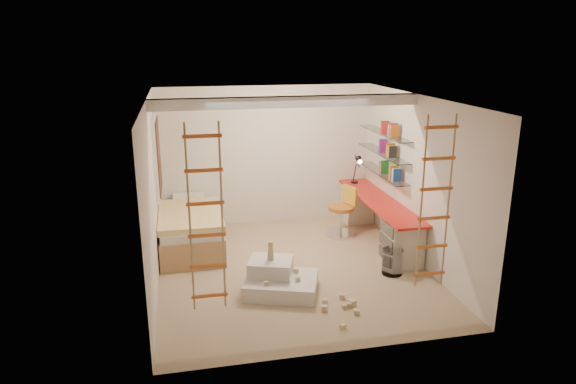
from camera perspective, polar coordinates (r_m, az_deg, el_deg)
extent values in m
plane|color=tan|center=(7.99, 0.46, -8.54)|extent=(4.50, 4.50, 0.00)
cube|color=white|center=(7.58, 0.00, 9.98)|extent=(4.00, 0.18, 0.16)
cube|color=white|center=(8.76, -14.43, 3.92)|extent=(0.06, 1.15, 1.35)
cube|color=#4C2D1E|center=(8.76, -14.16, 3.94)|extent=(0.02, 1.00, 1.20)
cylinder|color=white|center=(7.91, 11.54, -7.60)|extent=(0.31, 0.31, 0.39)
cube|color=red|center=(8.96, 10.10, -0.98)|extent=(0.55, 2.80, 0.04)
cube|color=beige|center=(10.04, 7.66, -1.19)|extent=(0.52, 0.55, 0.71)
cube|color=beige|center=(8.22, 12.57, -5.52)|extent=(0.52, 0.55, 0.71)
cube|color=#4C4742|center=(8.02, 10.92, -4.02)|extent=(0.02, 0.50, 0.18)
cube|color=#4C4742|center=(8.10, 10.84, -5.47)|extent=(0.02, 0.50, 0.18)
cube|color=#4C4742|center=(8.18, 10.76, -6.90)|extent=(0.02, 0.50, 0.18)
cube|color=white|center=(9.16, 10.40, 2.14)|extent=(0.25, 1.80, 0.01)
cube|color=white|center=(9.09, 10.52, 4.27)|extent=(0.25, 1.80, 0.01)
cube|color=white|center=(9.02, 10.63, 6.45)|extent=(0.25, 1.80, 0.01)
cube|color=#AD7F51|center=(8.87, -10.70, -4.64)|extent=(1.00, 2.00, 0.45)
cube|color=white|center=(8.77, -10.80, -2.90)|extent=(0.95, 1.95, 0.12)
cube|color=yellow|center=(8.60, -10.81, -2.53)|extent=(1.02, 1.60, 0.10)
cube|color=white|center=(9.50, -10.99, -0.65)|extent=(0.55, 0.35, 0.12)
cylinder|color=black|center=(9.96, 7.39, 1.10)|extent=(0.14, 0.14, 0.02)
cylinder|color=black|center=(9.91, 7.43, 2.16)|extent=(0.02, 0.15, 0.36)
cylinder|color=black|center=(9.76, 7.67, 3.44)|extent=(0.02, 0.27, 0.20)
cone|color=black|center=(9.64, 7.92, 3.57)|extent=(0.12, 0.14, 0.15)
cylinder|color=#FFEABF|center=(9.61, 8.00, 3.34)|extent=(0.08, 0.04, 0.08)
cylinder|color=#B16322|center=(9.16, 5.92, -1.78)|extent=(0.60, 0.60, 0.07)
cube|color=gold|center=(9.22, 6.87, -0.34)|extent=(0.17, 0.35, 0.33)
cylinder|color=silver|center=(9.24, 5.88, -3.15)|extent=(0.07, 0.07, 0.46)
cylinder|color=silver|center=(9.33, 5.83, -4.65)|extent=(0.69, 0.69, 0.06)
cube|color=silver|center=(7.26, -0.75, -10.28)|extent=(1.17, 1.04, 0.22)
cube|color=silver|center=(7.28, -1.92, -8.30)|extent=(0.72, 0.66, 0.22)
cube|color=#CCB284|center=(7.22, -1.93, -7.23)|extent=(0.10, 0.10, 0.08)
cube|color=#CCB284|center=(7.19, -1.94, -6.68)|extent=(0.09, 0.09, 0.07)
cube|color=#CCB284|center=(7.16, -1.95, -5.98)|extent=(0.08, 0.08, 0.12)
cube|color=#CCB284|center=(7.11, 1.08, -9.64)|extent=(0.06, 0.06, 0.06)
cube|color=#CCB284|center=(7.35, 0.92, -8.73)|extent=(0.06, 0.06, 0.06)
cube|color=#CCB284|center=(7.00, -2.42, -10.08)|extent=(0.06, 0.06, 0.06)
cube|color=#CCB284|center=(6.97, 2.68, -12.22)|extent=(0.07, 0.07, 0.07)
cube|color=#CCB284|center=(6.85, 4.05, -12.77)|extent=(0.07, 0.07, 0.07)
cube|color=#CCB284|center=(6.49, 6.13, -14.63)|extent=(0.07, 0.07, 0.07)
cube|color=#CCB284|center=(6.92, 6.28, -12.50)|extent=(0.07, 0.07, 0.07)
cube|color=#CCB284|center=(7.01, 7.13, -12.15)|extent=(0.07, 0.07, 0.07)
cube|color=#CCB284|center=(6.81, 7.60, -13.08)|extent=(0.07, 0.07, 0.07)
cube|color=#CCB284|center=(7.01, 4.13, -12.05)|extent=(0.07, 0.07, 0.07)
cube|color=#CCB284|center=(7.16, 6.05, -11.46)|extent=(0.07, 0.07, 0.07)
cube|color=#CCB284|center=(6.97, 6.80, -12.32)|extent=(0.07, 0.07, 0.07)
cube|color=#194CA5|center=(9.14, 10.44, 2.84)|extent=(0.14, 0.58, 0.22)
cube|color=white|center=(9.06, 10.56, 4.99)|extent=(0.14, 0.46, 0.22)
cube|color=red|center=(9.00, 10.67, 7.17)|extent=(0.14, 0.46, 0.22)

